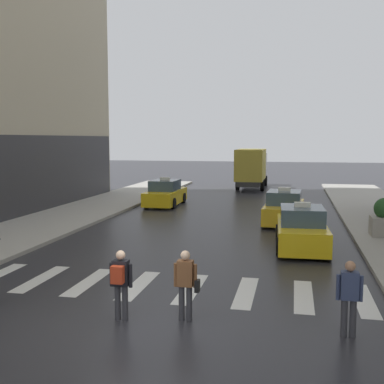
{
  "coord_description": "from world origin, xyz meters",
  "views": [
    {
      "loc": [
        3.54,
        -9.83,
        4.19
      ],
      "look_at": [
        -0.27,
        8.0,
        2.18
      ],
      "focal_mm": 44.92,
      "sensor_mm": 36.0,
      "label": 1
    }
  ],
  "objects": [
    {
      "name": "taxi_third",
      "position": [
        -4.42,
        19.33,
        0.72
      ],
      "size": [
        1.94,
        4.54,
        1.8
      ],
      "color": "yellow",
      "rests_on": "ground"
    },
    {
      "name": "crosswalk_markings",
      "position": [
        -0.0,
        3.0,
        0.0
      ],
      "size": [
        11.3,
        2.8,
        0.01
      ],
      "color": "silver",
      "rests_on": "ground"
    },
    {
      "name": "pedestrian_plain_coat",
      "position": [
        4.74,
        0.47,
        0.94
      ],
      "size": [
        0.55,
        0.24,
        1.65
      ],
      "color": "#333338",
      "rests_on": "ground"
    },
    {
      "name": "box_truck",
      "position": [
        0.02,
        30.78,
        1.85
      ],
      "size": [
        2.29,
        7.54,
        3.35
      ],
      "color": "#2D2D2D",
      "rests_on": "ground"
    },
    {
      "name": "taxi_lead",
      "position": [
        3.87,
        8.8,
        0.72
      ],
      "size": [
        2.07,
        4.6,
        1.8
      ],
      "color": "yellow",
      "rests_on": "ground"
    },
    {
      "name": "pedestrian_with_handbag",
      "position": [
        1.16,
        0.66,
        0.93
      ],
      "size": [
        0.61,
        0.24,
        1.65
      ],
      "color": "#333338",
      "rests_on": "ground"
    },
    {
      "name": "ground_plane",
      "position": [
        0.0,
        0.0,
        0.0
      ],
      "size": [
        160.0,
        160.0,
        0.0
      ],
      "primitive_type": "plane",
      "color": "#26262B"
    },
    {
      "name": "taxi_second",
      "position": [
        3.09,
        14.41,
        0.72
      ],
      "size": [
        2.09,
        4.61,
        1.8
      ],
      "color": "gold",
      "rests_on": "ground"
    },
    {
      "name": "pedestrian_with_backpack",
      "position": [
        -0.32,
        0.34,
        0.97
      ],
      "size": [
        0.55,
        0.43,
        1.65
      ],
      "color": "#333338",
      "rests_on": "ground"
    }
  ]
}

